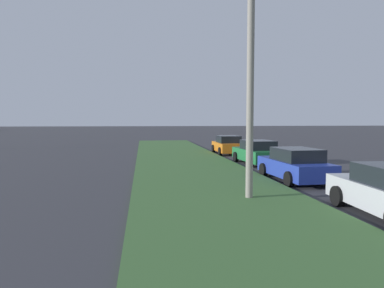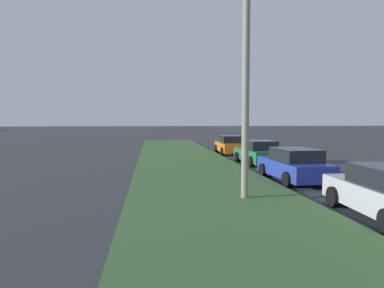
% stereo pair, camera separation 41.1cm
% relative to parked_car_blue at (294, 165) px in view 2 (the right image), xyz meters
% --- Properties ---
extents(grass_median, '(60.00, 6.00, 0.12)m').
position_rel_parked_car_blue_xyz_m(grass_median, '(-0.49, 4.13, -0.66)').
color(grass_median, '#3D6633').
rests_on(grass_median, ground).
extents(parked_car_blue, '(4.37, 2.16, 1.47)m').
position_rel_parked_car_blue_xyz_m(parked_car_blue, '(0.00, 0.00, 0.00)').
color(parked_car_blue, '#23389E').
rests_on(parked_car_blue, ground).
extents(parked_car_green, '(4.38, 2.18, 1.47)m').
position_rel_parked_car_blue_xyz_m(parked_car_green, '(5.98, -0.27, 0.00)').
color(parked_car_green, '#1E6B38').
rests_on(parked_car_green, ground).
extents(parked_car_orange, '(4.32, 2.06, 1.47)m').
position_rel_parked_car_blue_xyz_m(parked_car_orange, '(12.46, -0.04, 0.00)').
color(parked_car_orange, orange).
rests_on(parked_car_orange, ground).
extents(streetlight, '(0.88, 2.85, 7.50)m').
position_rel_parked_car_blue_xyz_m(streetlight, '(-3.35, 2.84, 3.67)').
color(streetlight, gray).
rests_on(streetlight, ground).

